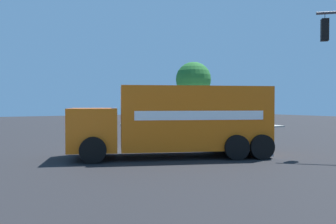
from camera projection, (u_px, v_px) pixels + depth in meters
ground_plane at (145, 151)px, 15.85m from camera, size 100.00×100.00×0.00m
sidewalk_corner_near at (198, 125)px, 34.33m from camera, size 11.87×11.87×0.14m
delivery_truck at (178, 120)px, 14.30m from camera, size 8.48×5.67×2.95m
pedestrian_near_corner at (191, 116)px, 30.25m from camera, size 0.39×0.42×1.77m
picket_fence_run at (168, 118)px, 39.12m from camera, size 5.14×0.05×0.95m
shade_tree_near at (193, 80)px, 36.66m from camera, size 3.82×3.82×6.63m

